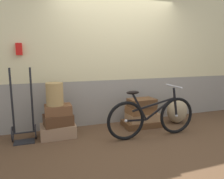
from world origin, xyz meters
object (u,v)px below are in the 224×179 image
Objects in this scene: suitcase_4 at (142,117)px; suitcase_6 at (142,103)px; suitcase_5 at (141,110)px; luggage_trolley at (23,123)px; burlap_sack at (177,110)px; bicycle at (152,117)px; suitcase_0 at (58,131)px; suitcase_2 at (58,110)px; suitcase_1 at (58,120)px; wicker_basket at (55,94)px; suitcase_3 at (142,123)px.

suitcase_6 is at bearing -132.17° from suitcase_4.
suitcase_6 is at bearing -96.12° from suitcase_5.
burlap_sack is at bearing -1.75° from luggage_trolley.
suitcase_5 is 0.16m from suitcase_6.
luggage_trolley is 0.74× the size of bicycle.
suitcase_5 is (1.59, 0.00, 0.23)m from suitcase_0.
suitcase_1 is at bearing -109.42° from suitcase_2.
suitcase_4 is 0.38× the size of bicycle.
wicker_basket reaches higher than bicycle.
suitcase_2 is 0.58m from luggage_trolley.
suitcase_4 is (1.62, 0.02, -0.12)m from suitcase_1.
wicker_basket is (-1.66, -0.02, 0.56)m from suitcase_4.
wicker_basket reaches higher than suitcase_0.
suitcase_1 is 0.17m from suitcase_2.
suitcase_4 is at bearing -4.56° from suitcase_5.
burlap_sack is at bearing -3.54° from suitcase_3.
suitcase_4 is at bearing -5.48° from suitcase_1.
suitcase_2 is 0.27× the size of bicycle.
suitcase_1 is 0.93× the size of suitcase_6.
suitcase_6 is 1.64m from wicker_basket.
wicker_basket is at bearing 169.74° from suitcase_1.
luggage_trolley reaches higher than burlap_sack.
bicycle reaches higher than suitcase_4.
suitcase_6 is 1.33× the size of wicker_basket.
suitcase_5 is at bearing 85.27° from suitcase_6.
bicycle is (-0.07, -0.51, -0.13)m from suitcase_6.
bicycle is at bearing -99.77° from suitcase_6.
suitcase_2 is 1.60m from bicycle.
suitcase_4 is at bearing 78.18° from bicycle.
suitcase_5 is at bearing 0.92° from suitcase_2.
suitcase_1 reaches higher than suitcase_0.
suitcase_1 is (0.01, -0.02, 0.20)m from suitcase_0.
suitcase_6 is 0.84m from burlap_sack.
suitcase_0 is 1.63m from bicycle.
suitcase_2 is (0.01, -0.01, 0.37)m from suitcase_0.
bicycle reaches higher than suitcase_1.
luggage_trolley reaches higher than suitcase_3.
suitcase_2 reaches higher than suitcase_1.
suitcase_1 is at bearing 177.61° from suitcase_6.
suitcase_0 is at bearing 178.39° from burlap_sack.
suitcase_2 is at bearing 160.10° from bicycle.
wicker_basket reaches higher than burlap_sack.
suitcase_1 is 1.62m from suitcase_3.
suitcase_6 is 2.14m from luggage_trolley.
suitcase_3 is at bearing 79.69° from bicycle.
suitcase_2 is 2.39m from burlap_sack.
bicycle is at bearing -99.04° from suitcase_3.
luggage_trolley is 2.27× the size of burlap_sack.
suitcase_2 is at bearing -177.37° from suitcase_4.
bicycle is at bearing -18.89° from wicker_basket.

